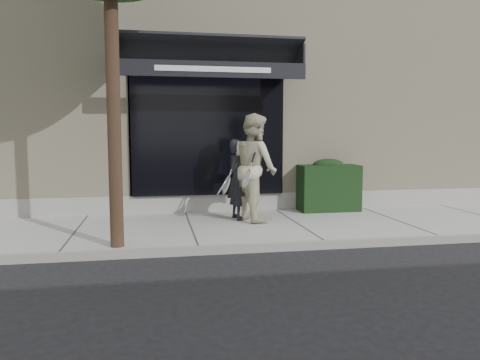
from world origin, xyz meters
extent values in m
plane|color=black|center=(0.00, 0.00, 0.00)|extent=(80.00, 80.00, 0.00)
cube|color=#9FA09A|center=(0.00, 0.00, 0.06)|extent=(20.00, 3.00, 0.12)
cube|color=gray|center=(0.00, -1.55, 0.07)|extent=(20.00, 0.10, 0.14)
cube|color=beige|center=(0.00, 5.00, 2.75)|extent=(14.00, 7.00, 5.50)
cube|color=gray|center=(0.00, 1.70, 0.25)|extent=(14.02, 0.42, 0.50)
cube|color=black|center=(-1.50, 1.55, 1.80)|extent=(3.20, 0.30, 2.60)
cube|color=gray|center=(-3.10, 1.70, 1.80)|extent=(0.08, 0.40, 2.60)
cube|color=gray|center=(0.10, 1.70, 1.80)|extent=(0.08, 0.40, 2.60)
cube|color=gray|center=(-1.50, 1.70, 3.14)|extent=(3.36, 0.40, 0.12)
cube|color=black|center=(-1.50, 1.00, 3.40)|extent=(3.60, 1.03, 0.55)
cube|color=black|center=(-1.50, 0.50, 3.01)|extent=(3.60, 0.05, 0.30)
cube|color=white|center=(-1.50, 0.47, 3.01)|extent=(2.20, 0.01, 0.10)
cube|color=black|center=(-3.28, 1.00, 3.32)|extent=(0.04, 1.00, 0.45)
cube|color=black|center=(0.28, 1.00, 3.32)|extent=(0.04, 1.00, 0.45)
cube|color=black|center=(1.10, 1.25, 0.62)|extent=(1.30, 0.70, 1.00)
ellipsoid|color=black|center=(1.10, 1.25, 1.12)|extent=(0.71, 0.38, 0.27)
cylinder|color=black|center=(-3.20, -1.30, 2.40)|extent=(0.20, 0.20, 4.80)
imported|color=black|center=(-1.02, 0.59, 0.91)|extent=(0.50, 0.65, 1.58)
torus|color=silver|center=(-1.29, 0.36, 0.83)|extent=(0.16, 0.32, 0.29)
cylinder|color=silver|center=(-1.29, 0.36, 0.83)|extent=(0.12, 0.28, 0.26)
cylinder|color=silver|center=(-1.29, 0.36, 0.83)|extent=(0.18, 0.04, 0.08)
cylinder|color=black|center=(-1.29, 0.36, 0.83)|extent=(0.20, 0.06, 0.10)
torus|color=silver|center=(-1.37, 0.28, 0.81)|extent=(0.26, 0.34, 0.27)
cylinder|color=silver|center=(-1.37, 0.28, 0.81)|extent=(0.21, 0.30, 0.23)
cylinder|color=silver|center=(-1.37, 0.28, 0.81)|extent=(0.16, 0.06, 0.11)
cylinder|color=black|center=(-1.37, 0.28, 0.81)|extent=(0.19, 0.08, 0.13)
imported|color=beige|center=(-0.72, 0.42, 1.15)|extent=(1.04, 1.19, 2.07)
torus|color=silver|center=(-0.96, 0.05, 0.97)|extent=(0.17, 0.32, 0.29)
cylinder|color=silver|center=(-0.96, 0.05, 0.97)|extent=(0.14, 0.28, 0.25)
cylinder|color=silver|center=(-0.96, 0.05, 0.97)|extent=(0.18, 0.05, 0.08)
cylinder|color=black|center=(-0.96, 0.05, 0.97)|extent=(0.20, 0.06, 0.10)
camera|label=1|loc=(-2.63, -8.40, 1.83)|focal=35.00mm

